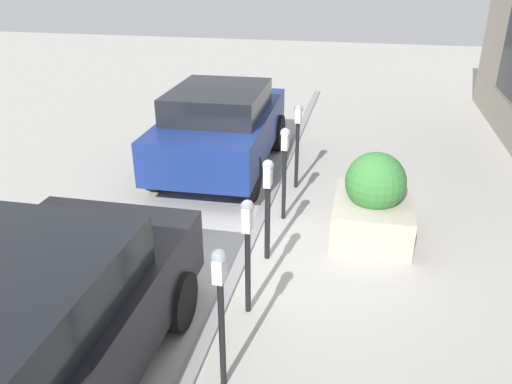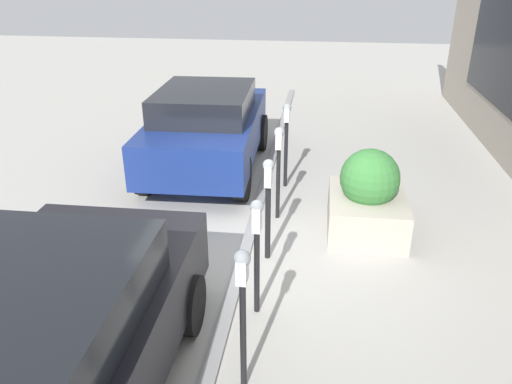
{
  "view_description": "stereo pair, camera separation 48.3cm",
  "coord_description": "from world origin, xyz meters",
  "px_view_note": "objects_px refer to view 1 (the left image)",
  "views": [
    {
      "loc": [
        -5.69,
        -1.33,
        3.66
      ],
      "look_at": [
        0.0,
        -0.08,
        0.94
      ],
      "focal_mm": 35.0,
      "sensor_mm": 36.0,
      "label": 1
    },
    {
      "loc": [
        -5.78,
        -0.86,
        3.66
      ],
      "look_at": [
        0.0,
        -0.08,
        0.94
      ],
      "focal_mm": 35.0,
      "sensor_mm": 36.0,
      "label": 2
    }
  ],
  "objects_px": {
    "parking_meter_fourth": "(285,155)",
    "parking_meter_nearest": "(220,291)",
    "parked_car_front": "(24,330)",
    "parking_meter_middle": "(268,194)",
    "parking_meter_farthest": "(298,130)",
    "planter_box": "(373,203)",
    "parked_car_middle": "(221,126)",
    "parking_meter_second": "(248,235)"
  },
  "relations": [
    {
      "from": "parking_meter_nearest",
      "to": "parking_meter_fourth",
      "type": "distance_m",
      "value": 3.44
    },
    {
      "from": "parking_meter_nearest",
      "to": "parked_car_front",
      "type": "relative_size",
      "value": 0.38
    },
    {
      "from": "parking_meter_farthest",
      "to": "parked_car_middle",
      "type": "relative_size",
      "value": 0.37
    },
    {
      "from": "parking_meter_second",
      "to": "parked_car_middle",
      "type": "relative_size",
      "value": 0.35
    },
    {
      "from": "parking_meter_middle",
      "to": "parked_car_middle",
      "type": "relative_size",
      "value": 0.35
    },
    {
      "from": "parking_meter_fourth",
      "to": "parking_meter_nearest",
      "type": "bearing_deg",
      "value": -179.9
    },
    {
      "from": "parking_meter_farthest",
      "to": "parking_meter_second",
      "type": "bearing_deg",
      "value": 179.36
    },
    {
      "from": "parking_meter_second",
      "to": "parked_car_front",
      "type": "xyz_separation_m",
      "value": [
        -1.66,
        1.57,
        -0.19
      ]
    },
    {
      "from": "parked_car_middle",
      "to": "parking_meter_nearest",
      "type": "bearing_deg",
      "value": -165.88
    },
    {
      "from": "parking_meter_fourth",
      "to": "parking_meter_farthest",
      "type": "height_order",
      "value": "parking_meter_farthest"
    },
    {
      "from": "parking_meter_second",
      "to": "parking_meter_fourth",
      "type": "xyz_separation_m",
      "value": [
        2.32,
        -0.02,
        0.06
      ]
    },
    {
      "from": "parking_meter_middle",
      "to": "planter_box",
      "type": "height_order",
      "value": "parking_meter_middle"
    },
    {
      "from": "parking_meter_farthest",
      "to": "planter_box",
      "type": "distance_m",
      "value": 2.02
    },
    {
      "from": "parking_meter_second",
      "to": "parking_meter_farthest",
      "type": "bearing_deg",
      "value": -0.64
    },
    {
      "from": "parking_meter_fourth",
      "to": "planter_box",
      "type": "xyz_separation_m",
      "value": [
        -0.23,
        -1.33,
        -0.53
      ]
    },
    {
      "from": "parking_meter_farthest",
      "to": "parking_meter_nearest",
      "type": "bearing_deg",
      "value": 179.81
    },
    {
      "from": "parking_meter_middle",
      "to": "parking_meter_fourth",
      "type": "relative_size",
      "value": 0.97
    },
    {
      "from": "planter_box",
      "to": "parked_car_middle",
      "type": "relative_size",
      "value": 0.34
    },
    {
      "from": "planter_box",
      "to": "parked_car_middle",
      "type": "xyz_separation_m",
      "value": [
        2.02,
        2.82,
        0.33
      ]
    },
    {
      "from": "planter_box",
      "to": "parked_car_front",
      "type": "distance_m",
      "value": 4.76
    },
    {
      "from": "parking_meter_middle",
      "to": "parked_car_front",
      "type": "height_order",
      "value": "parked_car_front"
    },
    {
      "from": "parking_meter_second",
      "to": "parking_meter_middle",
      "type": "distance_m",
      "value": 1.15
    },
    {
      "from": "parking_meter_fourth",
      "to": "parked_car_front",
      "type": "distance_m",
      "value": 4.29
    },
    {
      "from": "planter_box",
      "to": "parking_meter_middle",
      "type": "bearing_deg",
      "value": 124.88
    },
    {
      "from": "parking_meter_middle",
      "to": "parked_car_front",
      "type": "xyz_separation_m",
      "value": [
        -2.8,
        1.56,
        -0.15
      ]
    },
    {
      "from": "parking_meter_nearest",
      "to": "parking_meter_second",
      "type": "relative_size",
      "value": 1.05
    },
    {
      "from": "parking_meter_middle",
      "to": "parking_meter_fourth",
      "type": "height_order",
      "value": "parking_meter_fourth"
    },
    {
      "from": "planter_box",
      "to": "parked_car_middle",
      "type": "bearing_deg",
      "value": 54.39
    },
    {
      "from": "parking_meter_nearest",
      "to": "parking_meter_farthest",
      "type": "xyz_separation_m",
      "value": [
        4.65,
        -0.02,
        -0.02
      ]
    },
    {
      "from": "planter_box",
      "to": "parking_meter_nearest",
      "type": "bearing_deg",
      "value": 157.59
    },
    {
      "from": "parking_meter_fourth",
      "to": "parking_meter_farthest",
      "type": "bearing_deg",
      "value": -1.02
    },
    {
      "from": "parked_car_front",
      "to": "parking_meter_farthest",
      "type": "bearing_deg",
      "value": -17.98
    },
    {
      "from": "parking_meter_second",
      "to": "parked_car_middle",
      "type": "height_order",
      "value": "parked_car_middle"
    },
    {
      "from": "parking_meter_middle",
      "to": "planter_box",
      "type": "xyz_separation_m",
      "value": [
        0.94,
        -1.35,
        -0.43
      ]
    },
    {
      "from": "parking_meter_fourth",
      "to": "parking_meter_farthest",
      "type": "distance_m",
      "value": 1.22
    },
    {
      "from": "parking_meter_farthest",
      "to": "parked_car_middle",
      "type": "distance_m",
      "value": 1.63
    },
    {
      "from": "parking_meter_middle",
      "to": "parking_meter_farthest",
      "type": "height_order",
      "value": "parking_meter_farthest"
    },
    {
      "from": "parking_meter_farthest",
      "to": "parked_car_front",
      "type": "xyz_separation_m",
      "value": [
        -5.19,
        1.61,
        -0.25
      ]
    },
    {
      "from": "parking_meter_fourth",
      "to": "planter_box",
      "type": "bearing_deg",
      "value": -99.79
    },
    {
      "from": "parking_meter_nearest",
      "to": "planter_box",
      "type": "relative_size",
      "value": 1.08
    },
    {
      "from": "parking_meter_second",
      "to": "parking_meter_fourth",
      "type": "bearing_deg",
      "value": -0.44
    },
    {
      "from": "parking_meter_fourth",
      "to": "parked_car_middle",
      "type": "distance_m",
      "value": 2.34
    }
  ]
}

